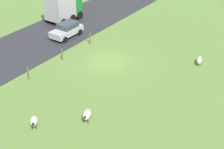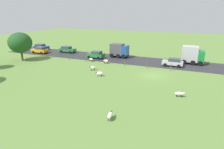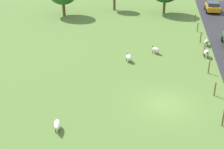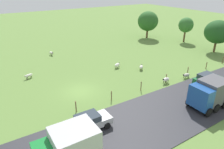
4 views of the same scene
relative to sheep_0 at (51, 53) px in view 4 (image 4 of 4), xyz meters
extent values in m
plane|color=olive|center=(15.60, -1.14, -0.48)|extent=(160.00, 160.00, 0.00)
cube|color=#2D2D33|center=(24.67, -1.14, -0.45)|extent=(8.00, 80.00, 0.06)
ellipsoid|color=silver|center=(-0.02, 0.00, 0.00)|extent=(1.16, 0.62, 0.44)
ellipsoid|color=black|center=(0.49, 0.08, 0.10)|extent=(0.29, 0.22, 0.20)
cylinder|color=#2D2823|center=(0.26, 0.17, -0.32)|extent=(0.07, 0.07, 0.32)
cylinder|color=#2D2823|center=(0.30, -0.07, -0.32)|extent=(0.07, 0.07, 0.32)
cylinder|color=#2D2823|center=(-0.34, 0.07, -0.32)|extent=(0.07, 0.07, 0.32)
cylinder|color=#2D2823|center=(-0.30, -0.17, -0.32)|extent=(0.07, 0.07, 0.32)
ellipsoid|color=beige|center=(20.12, 13.21, -0.01)|extent=(0.64, 1.15, 0.48)
ellipsoid|color=black|center=(20.04, 12.69, 0.10)|extent=(0.22, 0.28, 0.20)
cylinder|color=#2D2823|center=(20.21, 12.89, -0.33)|extent=(0.07, 0.07, 0.30)
cylinder|color=#2D2823|center=(19.95, 12.93, -0.33)|extent=(0.07, 0.07, 0.30)
cylinder|color=#2D2823|center=(20.30, 13.48, -0.33)|extent=(0.07, 0.07, 0.30)
cylinder|color=#2D2823|center=(20.04, 13.52, -0.33)|extent=(0.07, 0.07, 0.30)
ellipsoid|color=white|center=(11.70, 6.97, 0.03)|extent=(0.93, 1.22, 0.55)
ellipsoid|color=black|center=(11.49, 7.45, 0.15)|extent=(0.27, 0.31, 0.20)
cylinder|color=#2D2823|center=(11.44, 7.18, -0.33)|extent=(0.07, 0.07, 0.30)
cylinder|color=#2D2823|center=(11.72, 7.30, -0.33)|extent=(0.07, 0.07, 0.30)
cylinder|color=#2D2823|center=(11.67, 6.63, -0.33)|extent=(0.07, 0.07, 0.30)
cylinder|color=#2D2823|center=(11.95, 6.75, -0.33)|extent=(0.07, 0.07, 0.30)
ellipsoid|color=silver|center=(8.22, -5.80, -0.03)|extent=(0.79, 1.25, 0.44)
ellipsoid|color=silver|center=(8.40, -6.32, 0.06)|extent=(0.25, 0.30, 0.20)
cylinder|color=#2D2823|center=(8.44, -6.06, -0.34)|extent=(0.07, 0.07, 0.28)
cylinder|color=#2D2823|center=(8.21, -6.14, -0.34)|extent=(0.07, 0.07, 0.28)
cylinder|color=#2D2823|center=(8.24, -5.45, -0.34)|extent=(0.07, 0.07, 0.28)
cylinder|color=#2D2823|center=(8.01, -5.53, -0.34)|extent=(0.07, 0.07, 0.28)
ellipsoid|color=white|center=(19.74, 9.55, 0.09)|extent=(0.54, 1.07, 0.53)
ellipsoid|color=black|center=(19.74, 9.05, 0.21)|extent=(0.18, 0.26, 0.20)
cylinder|color=#2D2823|center=(19.88, 9.26, -0.30)|extent=(0.07, 0.07, 0.37)
cylinder|color=#2D2823|center=(19.59, 9.26, -0.30)|extent=(0.07, 0.07, 0.37)
cylinder|color=#2D2823|center=(19.88, 9.85, -0.30)|extent=(0.07, 0.07, 0.37)
cylinder|color=#2D2823|center=(19.59, 9.84, -0.30)|extent=(0.07, 0.07, 0.37)
ellipsoid|color=silver|center=(14.35, 9.70, 0.01)|extent=(1.09, 1.12, 0.51)
ellipsoid|color=black|center=(14.01, 10.06, 0.13)|extent=(0.31, 0.31, 0.20)
cylinder|color=#2D2823|center=(14.05, 9.81, -0.33)|extent=(0.07, 0.07, 0.31)
cylinder|color=#2D2823|center=(14.26, 10.00, -0.33)|extent=(0.07, 0.07, 0.31)
cylinder|color=#2D2823|center=(14.45, 9.39, -0.33)|extent=(0.07, 0.07, 0.31)
cylinder|color=#2D2823|center=(14.66, 9.58, -0.33)|extent=(0.07, 0.07, 0.31)
cylinder|color=brown|center=(-0.40, 23.68, 0.67)|extent=(0.45, 0.45, 2.31)
ellipsoid|color=#285B23|center=(-0.40, 23.68, 3.53)|extent=(4.80, 4.80, 4.54)
cylinder|color=brown|center=(6.81, 28.44, 0.81)|extent=(0.38, 0.38, 2.58)
ellipsoid|color=#336B2D|center=(6.81, 28.44, 3.32)|extent=(3.21, 3.21, 3.26)
cylinder|color=brown|center=(14.98, 27.54, 0.67)|extent=(0.40, 0.40, 2.31)
ellipsoid|color=#1E4C1E|center=(14.98, 27.54, 3.45)|extent=(4.91, 4.91, 4.33)
cylinder|color=brown|center=(19.52, -3.42, 0.17)|extent=(0.12, 0.12, 1.30)
cylinder|color=brown|center=(19.52, 0.98, 0.11)|extent=(0.12, 0.12, 1.19)
cylinder|color=brown|center=(19.52, 5.39, 0.14)|extent=(0.12, 0.12, 1.25)
cylinder|color=brown|center=(19.52, 9.80, 0.11)|extent=(0.12, 0.12, 1.19)
cylinder|color=brown|center=(19.52, 14.20, 0.16)|extent=(0.12, 0.12, 1.29)
cylinder|color=brown|center=(19.52, 18.61, 0.10)|extent=(0.12, 0.12, 1.16)
cylinder|color=brown|center=(19.52, 23.02, 0.14)|extent=(0.12, 0.12, 1.24)
cube|color=#B2B2B7|center=(26.32, -6.27, 1.59)|extent=(2.50, 3.04, 3.07)
cylinder|color=black|center=(25.07, -5.36, 0.06)|extent=(0.30, 0.96, 0.96)
cube|color=#1E4C99|center=(26.30, 7.63, 1.21)|extent=(2.38, 1.20, 2.30)
cube|color=#4C4C51|center=(26.30, 9.65, 1.37)|extent=(2.38, 2.86, 2.62)
cylinder|color=black|center=(27.49, 7.63, 0.06)|extent=(0.30, 0.96, 0.96)
cylinder|color=black|center=(25.11, 7.63, 0.06)|extent=(0.30, 0.96, 0.96)
cylinder|color=black|center=(27.49, 8.94, 0.06)|extent=(0.30, 0.96, 0.96)
cylinder|color=black|center=(25.11, 8.94, 0.06)|extent=(0.30, 0.96, 0.96)
cylinder|color=black|center=(25.11, 10.51, 0.06)|extent=(0.30, 0.96, 0.96)
cube|color=#237238|center=(23.09, 13.69, 0.28)|extent=(1.85, 3.80, 0.76)
cube|color=#333D47|center=(23.09, 13.40, 0.94)|extent=(1.63, 2.09, 0.56)
cylinder|color=black|center=(22.17, 14.92, -0.10)|extent=(0.22, 0.64, 0.64)
cylinder|color=black|center=(24.01, 14.92, -0.10)|extent=(0.22, 0.64, 0.64)
cylinder|color=black|center=(22.17, 12.45, -0.10)|extent=(0.22, 0.64, 0.64)
cylinder|color=black|center=(24.01, 12.45, -0.10)|extent=(0.22, 0.64, 0.64)
cube|color=#B7B7BC|center=(22.81, -3.36, 0.23)|extent=(1.74, 3.88, 0.67)
cube|color=#333D47|center=(22.81, -3.65, 0.85)|extent=(1.53, 2.14, 0.56)
cylinder|color=black|center=(21.94, -2.09, -0.10)|extent=(0.22, 0.64, 0.64)
cylinder|color=black|center=(23.68, -2.09, -0.10)|extent=(0.22, 0.64, 0.64)
cylinder|color=black|center=(21.94, -4.62, -0.10)|extent=(0.22, 0.64, 0.64)
cylinder|color=black|center=(23.68, -4.62, -0.10)|extent=(0.22, 0.64, 0.64)
camera|label=1|loc=(-0.93, 21.91, 14.99)|focal=53.59mm
camera|label=2|loc=(-15.17, -6.62, 9.48)|focal=30.72mm
camera|label=3|loc=(14.86, -22.97, 12.33)|focal=50.51mm
camera|label=4|loc=(37.03, -9.98, 12.18)|focal=33.09mm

